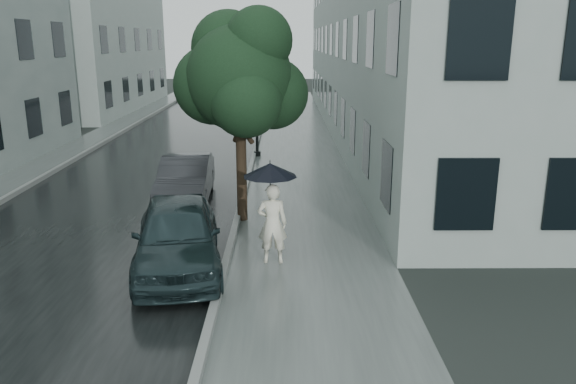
{
  "coord_description": "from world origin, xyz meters",
  "views": [
    {
      "loc": [
        -0.34,
        -9.32,
        4.6
      ],
      "look_at": [
        -0.26,
        2.79,
        1.3
      ],
      "focal_mm": 35.0,
      "sensor_mm": 36.0,
      "label": 1
    }
  ],
  "objects_px": {
    "lamp_post": "(252,85)",
    "street_tree": "(240,76)",
    "pedestrian": "(272,224)",
    "car_near": "(177,235)",
    "car_far": "(186,179)"
  },
  "relations": [
    {
      "from": "pedestrian",
      "to": "car_far",
      "type": "xyz_separation_m",
      "value": [
        -2.63,
        4.75,
        -0.21
      ]
    },
    {
      "from": "car_far",
      "to": "street_tree",
      "type": "bearing_deg",
      "value": -46.35
    },
    {
      "from": "car_near",
      "to": "car_far",
      "type": "distance_m",
      "value": 5.09
    },
    {
      "from": "lamp_post",
      "to": "car_far",
      "type": "distance_m",
      "value": 7.12
    },
    {
      "from": "car_far",
      "to": "pedestrian",
      "type": "bearing_deg",
      "value": -63.68
    },
    {
      "from": "street_tree",
      "to": "car_near",
      "type": "height_order",
      "value": "street_tree"
    },
    {
      "from": "lamp_post",
      "to": "pedestrian",
      "type": "bearing_deg",
      "value": -89.76
    },
    {
      "from": "lamp_post",
      "to": "street_tree",
      "type": "bearing_deg",
      "value": -93.78
    },
    {
      "from": "street_tree",
      "to": "car_near",
      "type": "xyz_separation_m",
      "value": [
        -1.09,
        -3.35,
        -2.99
      ]
    },
    {
      "from": "street_tree",
      "to": "car_far",
      "type": "height_order",
      "value": "street_tree"
    },
    {
      "from": "street_tree",
      "to": "lamp_post",
      "type": "bearing_deg",
      "value": 91.07
    },
    {
      "from": "pedestrian",
      "to": "street_tree",
      "type": "bearing_deg",
      "value": -74.35
    },
    {
      "from": "pedestrian",
      "to": "car_near",
      "type": "bearing_deg",
      "value": 8.73
    },
    {
      "from": "pedestrian",
      "to": "car_far",
      "type": "relative_size",
      "value": 0.43
    },
    {
      "from": "car_near",
      "to": "car_far",
      "type": "height_order",
      "value": "car_near"
    }
  ]
}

